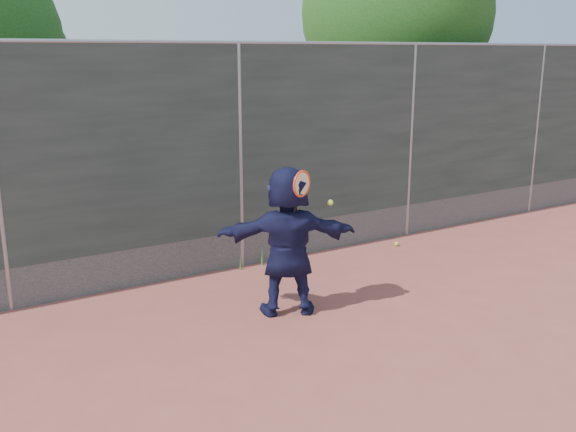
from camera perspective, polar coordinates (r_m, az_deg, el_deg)
ground at (r=6.31m, az=11.17°, el=-13.17°), size 80.00×80.00×0.00m
player at (r=7.14m, az=0.00°, el=-2.20°), size 1.64×1.11×1.70m
ball_ground at (r=9.95m, az=9.62°, el=-2.46°), size 0.07×0.07×0.07m
fence at (r=8.58m, az=-4.27°, el=5.62°), size 20.00×0.06×3.03m
swing_action at (r=6.86m, az=1.47°, el=2.55°), size 0.55×0.15×0.51m
tree_right at (r=13.02m, az=10.10°, el=16.88°), size 3.78×3.60×5.39m
weed_clump at (r=8.96m, az=-2.08°, el=-3.51°), size 0.68×0.07×0.30m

